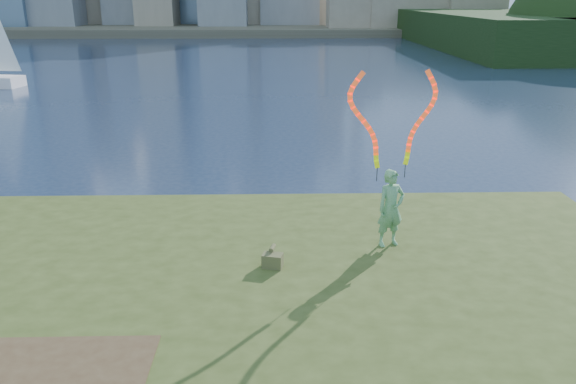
{
  "coord_description": "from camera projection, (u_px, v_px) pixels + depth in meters",
  "views": [
    {
      "loc": [
        1.25,
        -9.48,
        5.98
      ],
      "look_at": [
        1.51,
        1.0,
        2.29
      ],
      "focal_mm": 35.0,
      "sensor_mm": 36.0,
      "label": 1
    }
  ],
  "objects": [
    {
      "name": "ground",
      "position": [
        212.0,
        321.0,
        10.9
      ],
      "size": [
        320.0,
        320.0,
        0.0
      ],
      "primitive_type": "plane",
      "color": "#1B2843",
      "rests_on": "ground"
    },
    {
      "name": "canvas_bag",
      "position": [
        273.0,
        260.0,
        11.28
      ],
      "size": [
        0.45,
        0.51,
        0.38
      ],
      "rotation": [
        0.0,
        0.0,
        -0.23
      ],
      "color": "#494524",
      "rests_on": "grassy_knoll"
    },
    {
      "name": "woman_with_ribbons",
      "position": [
        392.0,
        184.0,
        11.9
      ],
      "size": [
        1.97,
        0.78,
        4.09
      ],
      "rotation": [
        0.0,
        0.0,
        0.35
      ],
      "color": "#13761B",
      "rests_on": "grassy_knoll"
    },
    {
      "name": "grassy_knoll",
      "position": [
        195.0,
        384.0,
        8.62
      ],
      "size": [
        20.0,
        18.0,
        0.8
      ],
      "color": "#364418",
      "rests_on": "ground"
    },
    {
      "name": "far_shore",
      "position": [
        267.0,
        27.0,
        100.29
      ],
      "size": [
        320.0,
        40.0,
        1.2
      ],
      "primitive_type": "cube",
      "color": "#4F493A",
      "rests_on": "ground"
    }
  ]
}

